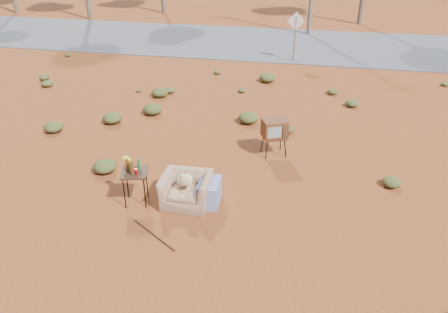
# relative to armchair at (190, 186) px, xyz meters

# --- Properties ---
(ground) EXTENTS (140.00, 140.00, 0.00)m
(ground) POSITION_rel_armchair_xyz_m (0.08, -0.15, -0.45)
(ground) COLOR brown
(ground) RESTS_ON ground
(highway) EXTENTS (140.00, 7.00, 0.04)m
(highway) POSITION_rel_armchair_xyz_m (0.08, 14.85, -0.43)
(highway) COLOR #565659
(highway) RESTS_ON ground
(armchair) EXTENTS (1.30, 0.85, 0.96)m
(armchair) POSITION_rel_armchair_xyz_m (0.00, 0.00, 0.00)
(armchair) COLOR #9C7455
(armchair) RESTS_ON ground
(tv_unit) EXTENTS (0.79, 0.72, 1.03)m
(tv_unit) POSITION_rel_armchair_xyz_m (1.61, 2.73, 0.32)
(tv_unit) COLOR black
(tv_unit) RESTS_ON ground
(side_table) EXTENTS (0.68, 0.68, 1.12)m
(side_table) POSITION_rel_armchair_xyz_m (-1.27, -0.20, 0.39)
(side_table) COLOR #321D12
(side_table) RESTS_ON ground
(rusty_bar) EXTENTS (1.16, 0.81, 0.04)m
(rusty_bar) POSITION_rel_armchair_xyz_m (-0.44, -1.29, -0.43)
(rusty_bar) COLOR #441B12
(rusty_bar) RESTS_ON ground
(road_sign) EXTENTS (0.78, 0.06, 2.19)m
(road_sign) POSITION_rel_armchair_xyz_m (1.58, 11.85, 1.06)
(road_sign) COLOR brown
(road_sign) RESTS_ON ground
(scrub_patch) EXTENTS (17.49, 8.07, 0.33)m
(scrub_patch) POSITION_rel_armchair_xyz_m (-0.74, 4.26, -0.31)
(scrub_patch) COLOR #464A20
(scrub_patch) RESTS_ON ground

